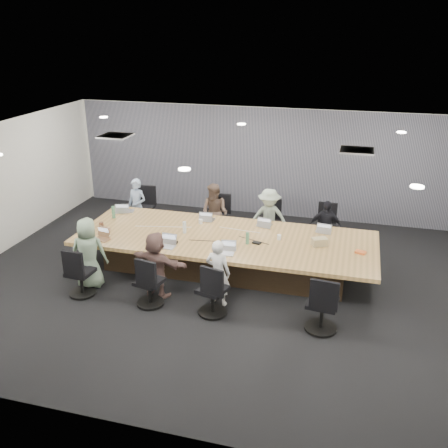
% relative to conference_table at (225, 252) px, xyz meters
% --- Properties ---
extents(floor, '(10.00, 8.00, 0.00)m').
position_rel_conference_table_xyz_m(floor, '(0.00, -0.50, -0.40)').
color(floor, black).
rests_on(floor, ground).
extents(ceiling, '(10.00, 8.00, 0.00)m').
position_rel_conference_table_xyz_m(ceiling, '(0.00, -0.50, 2.40)').
color(ceiling, white).
rests_on(ceiling, wall_back).
extents(wall_back, '(10.00, 0.00, 2.80)m').
position_rel_conference_table_xyz_m(wall_back, '(0.00, 3.50, 1.00)').
color(wall_back, silver).
rests_on(wall_back, ground).
extents(wall_front, '(10.00, 0.00, 2.80)m').
position_rel_conference_table_xyz_m(wall_front, '(0.00, -4.50, 1.00)').
color(wall_front, silver).
rests_on(wall_front, ground).
extents(curtain, '(9.80, 0.04, 2.80)m').
position_rel_conference_table_xyz_m(curtain, '(0.00, 3.42, 1.00)').
color(curtain, slate).
rests_on(curtain, ground).
extents(conference_table, '(6.00, 2.20, 0.74)m').
position_rel_conference_table_xyz_m(conference_table, '(0.00, 0.00, 0.00)').
color(conference_table, '#372819').
rests_on(conference_table, ground).
extents(chair_0, '(0.61, 0.61, 0.83)m').
position_rel_conference_table_xyz_m(chair_0, '(-2.55, 1.70, 0.02)').
color(chair_0, black).
rests_on(chair_0, ground).
extents(chair_1, '(0.56, 0.56, 0.75)m').
position_rel_conference_table_xyz_m(chair_1, '(-0.61, 1.70, -0.03)').
color(chair_1, black).
rests_on(chair_1, ground).
extents(chair_2, '(0.50, 0.50, 0.72)m').
position_rel_conference_table_xyz_m(chair_2, '(0.65, 1.70, -0.04)').
color(chair_2, black).
rests_on(chair_2, ground).
extents(chair_3, '(0.52, 0.52, 0.77)m').
position_rel_conference_table_xyz_m(chair_3, '(1.89, 1.70, -0.01)').
color(chair_3, black).
rests_on(chair_3, ground).
extents(chair_4, '(0.56, 0.56, 0.78)m').
position_rel_conference_table_xyz_m(chair_4, '(-2.32, -1.70, -0.01)').
color(chair_4, black).
rests_on(chair_4, ground).
extents(chair_5, '(0.62, 0.62, 0.77)m').
position_rel_conference_table_xyz_m(chair_5, '(-0.95, -1.70, -0.01)').
color(chair_5, black).
rests_on(chair_5, ground).
extents(chair_6, '(0.66, 0.66, 0.80)m').
position_rel_conference_table_xyz_m(chair_6, '(0.23, -1.70, -0.00)').
color(chair_6, black).
rests_on(chair_6, ground).
extents(chair_7, '(0.63, 0.63, 0.85)m').
position_rel_conference_table_xyz_m(chair_7, '(2.10, -1.70, 0.02)').
color(chair_7, black).
rests_on(chair_7, ground).
extents(person_0, '(0.54, 0.41, 1.34)m').
position_rel_conference_table_xyz_m(person_0, '(-2.55, 1.35, 0.27)').
color(person_0, '#90A6C7').
rests_on(person_0, ground).
extents(laptop_0, '(0.36, 0.28, 0.02)m').
position_rel_conference_table_xyz_m(laptop_0, '(-2.55, 0.80, 0.35)').
color(laptop_0, '#B2B2B7').
rests_on(laptop_0, conference_table).
extents(person_1, '(0.77, 0.66, 1.38)m').
position_rel_conference_table_xyz_m(person_1, '(-0.61, 1.35, 0.29)').
color(person_1, brown).
rests_on(person_1, ground).
extents(laptop_1, '(0.30, 0.21, 0.02)m').
position_rel_conference_table_xyz_m(laptop_1, '(-0.61, 0.80, 0.35)').
color(laptop_1, '#B2B2B7').
rests_on(laptop_1, conference_table).
extents(person_2, '(0.92, 0.57, 1.37)m').
position_rel_conference_table_xyz_m(person_2, '(0.65, 1.35, 0.28)').
color(person_2, '#91A290').
rests_on(person_2, ground).
extents(laptop_2, '(0.33, 0.25, 0.02)m').
position_rel_conference_table_xyz_m(laptop_2, '(0.65, 0.80, 0.35)').
color(laptop_2, '#B2B2B7').
rests_on(laptop_2, conference_table).
extents(person_3, '(0.74, 0.35, 1.22)m').
position_rel_conference_table_xyz_m(person_3, '(1.89, 1.35, 0.21)').
color(person_3, black).
rests_on(person_3, ground).
extents(laptop_3, '(0.32, 0.24, 0.02)m').
position_rel_conference_table_xyz_m(laptop_3, '(1.89, 0.80, 0.35)').
color(laptop_3, '#B2B2B7').
rests_on(laptop_3, conference_table).
extents(person_4, '(0.77, 0.59, 1.40)m').
position_rel_conference_table_xyz_m(person_4, '(-2.32, -1.35, 0.30)').
color(person_4, gray).
rests_on(person_4, ground).
extents(laptop_4, '(0.31, 0.25, 0.02)m').
position_rel_conference_table_xyz_m(laptop_4, '(-2.32, -0.80, 0.35)').
color(laptop_4, '#8C6647').
rests_on(laptop_4, conference_table).
extents(person_5, '(1.23, 0.64, 1.27)m').
position_rel_conference_table_xyz_m(person_5, '(-0.95, -1.35, 0.23)').
color(person_5, brown).
rests_on(person_5, ground).
extents(laptop_5, '(0.31, 0.22, 0.02)m').
position_rel_conference_table_xyz_m(laptop_5, '(-0.95, -0.80, 0.35)').
color(laptop_5, '#B2B2B7').
rests_on(laptop_5, conference_table).
extents(person_6, '(0.49, 0.35, 1.26)m').
position_rel_conference_table_xyz_m(person_6, '(0.23, -1.35, 0.23)').
color(person_6, silver).
rests_on(person_6, ground).
extents(laptop_6, '(0.30, 0.22, 0.02)m').
position_rel_conference_table_xyz_m(laptop_6, '(0.23, -0.80, 0.35)').
color(laptop_6, '#B2B2B7').
rests_on(laptop_6, conference_table).
extents(bottle_green_left, '(0.09, 0.09, 0.27)m').
position_rel_conference_table_xyz_m(bottle_green_left, '(-2.65, 0.35, 0.47)').
color(bottle_green_left, '#4B835E').
rests_on(bottle_green_left, conference_table).
extents(bottle_green_right, '(0.08, 0.08, 0.24)m').
position_rel_conference_table_xyz_m(bottle_green_right, '(0.51, -0.24, 0.46)').
color(bottle_green_right, '#4B835E').
rests_on(bottle_green_right, conference_table).
extents(bottle_clear, '(0.08, 0.08, 0.24)m').
position_rel_conference_table_xyz_m(bottle_clear, '(-0.85, -0.04, 0.46)').
color(bottle_clear, silver).
rests_on(bottle_clear, conference_table).
extents(cup_white_far, '(0.10, 0.10, 0.10)m').
position_rel_conference_table_xyz_m(cup_white_far, '(-0.69, 0.53, 0.39)').
color(cup_white_far, white).
rests_on(cup_white_far, conference_table).
extents(cup_white_near, '(0.09, 0.09, 0.10)m').
position_rel_conference_table_xyz_m(cup_white_near, '(1.07, 0.13, 0.39)').
color(cup_white_near, white).
rests_on(cup_white_near, conference_table).
extents(mug_brown, '(0.11, 0.11, 0.11)m').
position_rel_conference_table_xyz_m(mug_brown, '(-2.65, -0.22, 0.40)').
color(mug_brown, brown).
rests_on(mug_brown, conference_table).
extents(mic_left, '(0.15, 0.10, 0.03)m').
position_rel_conference_table_xyz_m(mic_left, '(-0.89, -0.58, 0.35)').
color(mic_left, black).
rests_on(mic_left, conference_table).
extents(mic_right, '(0.18, 0.14, 0.03)m').
position_rel_conference_table_xyz_m(mic_right, '(0.68, -0.17, 0.35)').
color(mic_right, black).
rests_on(mic_right, conference_table).
extents(stapler, '(0.17, 0.10, 0.06)m').
position_rel_conference_table_xyz_m(stapler, '(0.13, -0.48, 0.37)').
color(stapler, black).
rests_on(stapler, conference_table).
extents(canvas_bag, '(0.33, 0.28, 0.15)m').
position_rel_conference_table_xyz_m(canvas_bag, '(1.87, 0.05, 0.42)').
color(canvas_bag, tan).
rests_on(canvas_bag, conference_table).
extents(snack_packet, '(0.22, 0.18, 0.04)m').
position_rel_conference_table_xyz_m(snack_packet, '(2.65, -0.10, 0.36)').
color(snack_packet, orange).
rests_on(snack_packet, conference_table).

